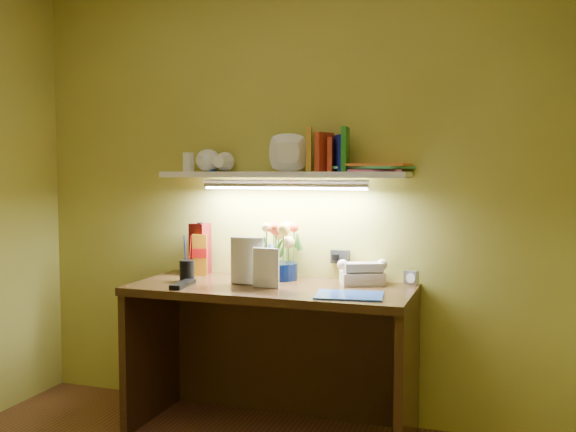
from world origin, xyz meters
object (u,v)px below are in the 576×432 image
(flower_bouquet, at_px, (281,250))
(desk_clock, at_px, (411,278))
(desk, at_px, (271,360))
(telephone, at_px, (362,272))
(whisky_bottle, at_px, (200,249))

(flower_bouquet, bearing_deg, desk_clock, 5.79)
(desk, bearing_deg, desk_clock, 21.27)
(desk, height_order, desk_clock, desk_clock)
(flower_bouquet, bearing_deg, telephone, -0.28)
(telephone, relative_size, whisky_bottle, 0.73)
(desk, height_order, whisky_bottle, whisky_bottle)
(desk_clock, bearing_deg, whisky_bottle, -157.63)
(telephone, relative_size, desk_clock, 3.00)
(desk_clock, bearing_deg, desk, -139.54)
(flower_bouquet, distance_m, whisky_bottle, 0.47)
(flower_bouquet, relative_size, telephone, 1.47)
(desk, distance_m, telephone, 0.63)
(desk, relative_size, flower_bouquet, 4.54)
(telephone, bearing_deg, desk, -178.60)
(telephone, distance_m, whisky_bottle, 0.91)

